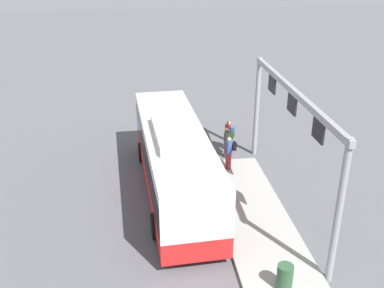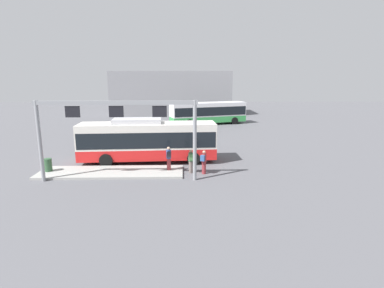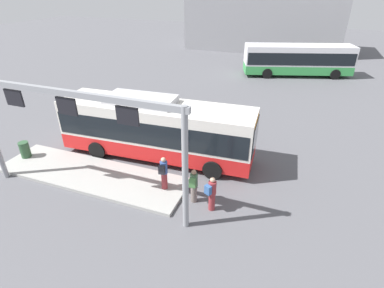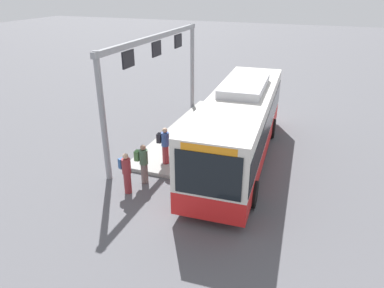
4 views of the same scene
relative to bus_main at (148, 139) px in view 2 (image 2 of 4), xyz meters
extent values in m
plane|color=#56565B|center=(0.01, 0.00, -1.81)|extent=(120.00, 120.00, 0.00)
cube|color=#9E9E99|center=(-2.27, -3.01, -1.73)|extent=(10.00, 2.80, 0.16)
cube|color=red|center=(0.01, 0.00, -1.04)|extent=(10.70, 3.06, 0.85)
cube|color=silver|center=(0.01, 0.00, 0.34)|extent=(10.70, 3.06, 1.90)
cube|color=black|center=(0.01, 0.00, 0.14)|extent=(10.49, 3.09, 1.20)
cube|color=black|center=(5.31, 0.28, 0.24)|extent=(0.15, 2.12, 1.50)
cube|color=#B7B7BC|center=(-0.79, -0.04, 1.47)|extent=(3.79, 1.95, 0.36)
cube|color=orange|center=(5.24, 0.28, 1.09)|extent=(0.21, 1.75, 0.28)
cylinder|color=black|center=(3.43, 1.38, -1.31)|extent=(1.01, 0.35, 1.00)
cylinder|color=black|center=(3.56, -1.01, -1.31)|extent=(1.01, 0.35, 1.00)
cylinder|color=black|center=(-3.14, 1.03, -1.31)|extent=(1.01, 0.35, 1.00)
cylinder|color=black|center=(-3.02, -1.36, -1.31)|extent=(1.01, 0.35, 1.00)
cube|color=green|center=(6.30, 19.88, -1.04)|extent=(11.04, 5.66, 0.85)
cube|color=white|center=(6.30, 19.88, 0.34)|extent=(11.04, 5.66, 1.90)
cube|color=black|center=(6.30, 19.88, 0.14)|extent=(10.85, 5.63, 1.20)
cylinder|color=black|center=(9.37, 22.12, -1.31)|extent=(1.04, 0.59, 1.00)
cylinder|color=black|center=(10.09, 19.83, -1.31)|extent=(1.04, 0.59, 1.00)
cylinder|color=black|center=(2.90, 20.06, -1.31)|extent=(1.04, 0.59, 1.00)
cylinder|color=black|center=(3.62, 17.77, -1.31)|extent=(1.04, 0.59, 1.00)
cylinder|color=maroon|center=(4.21, -3.27, -1.39)|extent=(0.38, 0.38, 0.85)
cylinder|color=maroon|center=(4.21, -3.27, -0.66)|extent=(0.46, 0.46, 0.60)
sphere|color=tan|center=(4.21, -3.27, -0.25)|extent=(0.22, 0.22, 0.22)
cube|color=#335993|center=(4.10, -3.51, -0.63)|extent=(0.33, 0.29, 0.40)
cylinder|color=slate|center=(3.30, -3.03, -1.39)|extent=(0.31, 0.31, 0.85)
cylinder|color=#476B4C|center=(3.30, -3.03, -0.66)|extent=(0.37, 0.37, 0.60)
sphere|color=#9E755B|center=(3.30, -3.03, -0.25)|extent=(0.22, 0.22, 0.22)
cube|color=#4C8447|center=(3.33, -3.29, -0.63)|extent=(0.30, 0.21, 0.40)
cylinder|color=maroon|center=(1.76, -2.80, -1.23)|extent=(0.31, 0.31, 0.85)
cylinder|color=#334C8C|center=(1.76, -2.80, -0.50)|extent=(0.37, 0.37, 0.60)
sphere|color=tan|center=(1.76, -2.80, -0.09)|extent=(0.22, 0.22, 0.22)
cube|color=#26262D|center=(1.78, -3.06, -0.47)|extent=(0.30, 0.21, 0.40)
cylinder|color=gray|center=(-6.27, -4.57, 0.79)|extent=(0.24, 0.24, 5.20)
cylinder|color=gray|center=(3.53, -4.57, 0.79)|extent=(0.24, 0.24, 5.20)
cube|color=gray|center=(-1.37, -4.57, 3.24)|extent=(10.19, 0.20, 0.24)
cube|color=black|center=(-4.06, -4.57, 2.69)|extent=(0.90, 0.08, 0.70)
cube|color=black|center=(-1.37, -4.57, 2.69)|extent=(0.90, 0.08, 0.70)
cube|color=black|center=(1.32, -4.57, 2.69)|extent=(0.90, 0.08, 0.70)
cube|color=gray|center=(0.63, 32.81, 1.99)|extent=(20.90, 8.00, 7.60)
cylinder|color=#2D5133|center=(-6.65, -2.89, -1.20)|extent=(0.52, 0.52, 0.90)
camera|label=1|loc=(-17.34, 1.48, 8.56)|focal=41.77mm
camera|label=2|loc=(2.83, -23.90, 4.78)|focal=28.94mm
camera|label=3|loc=(6.91, -12.92, 6.91)|focal=27.76mm
camera|label=4|loc=(14.25, 3.14, 5.59)|focal=33.02mm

